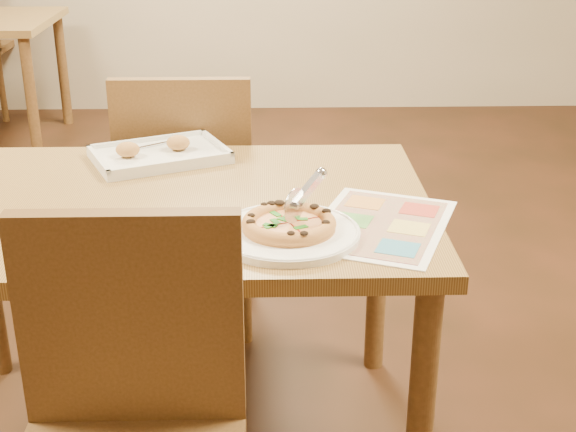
{
  "coord_description": "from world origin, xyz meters",
  "views": [
    {
      "loc": [
        0.26,
        -1.81,
        1.44
      ],
      "look_at": [
        0.3,
        -0.23,
        0.77
      ],
      "focal_mm": 50.0,
      "sensor_mm": 36.0,
      "label": 1
    }
  ],
  "objects_px": {
    "chair_far": "(187,175)",
    "pizza": "(289,224)",
    "dining_table": "(164,232)",
    "plate": "(288,234)",
    "appetizer_tray": "(159,155)",
    "chair_near": "(128,402)",
    "menu": "(380,225)",
    "pizza_cutter": "(304,194)"
  },
  "relations": [
    {
      "from": "chair_far",
      "to": "pizza",
      "type": "height_order",
      "value": "chair_far"
    },
    {
      "from": "dining_table",
      "to": "pizza",
      "type": "bearing_deg",
      "value": -35.98
    },
    {
      "from": "chair_far",
      "to": "plate",
      "type": "bearing_deg",
      "value": 109.93
    },
    {
      "from": "dining_table",
      "to": "appetizer_tray",
      "type": "xyz_separation_m",
      "value": [
        -0.04,
        0.3,
        0.1
      ]
    },
    {
      "from": "chair_near",
      "to": "menu",
      "type": "relative_size",
      "value": 1.2
    },
    {
      "from": "chair_far",
      "to": "dining_table",
      "type": "bearing_deg",
      "value": 90.0
    },
    {
      "from": "pizza_cutter",
      "to": "appetizer_tray",
      "type": "height_order",
      "value": "pizza_cutter"
    },
    {
      "from": "plate",
      "to": "pizza",
      "type": "relative_size",
      "value": 1.52
    },
    {
      "from": "chair_near",
      "to": "appetizer_tray",
      "type": "height_order",
      "value": "chair_near"
    },
    {
      "from": "pizza",
      "to": "appetizer_tray",
      "type": "xyz_separation_m",
      "value": [
        -0.35,
        0.52,
        -0.01
      ]
    },
    {
      "from": "chair_far",
      "to": "chair_near",
      "type": "bearing_deg",
      "value": 90.0
    },
    {
      "from": "plate",
      "to": "menu",
      "type": "height_order",
      "value": "plate"
    },
    {
      "from": "pizza_cutter",
      "to": "appetizer_tray",
      "type": "distance_m",
      "value": 0.62
    },
    {
      "from": "chair_far",
      "to": "menu",
      "type": "xyz_separation_m",
      "value": [
        0.51,
        -0.77,
        0.16
      ]
    },
    {
      "from": "dining_table",
      "to": "appetizer_tray",
      "type": "relative_size",
      "value": 3.1
    },
    {
      "from": "dining_table",
      "to": "appetizer_tray",
      "type": "distance_m",
      "value": 0.32
    },
    {
      "from": "chair_near",
      "to": "chair_far",
      "type": "bearing_deg",
      "value": 90.0
    },
    {
      "from": "chair_far",
      "to": "plate",
      "type": "xyz_separation_m",
      "value": [
        0.3,
        -0.83,
        0.16
      ]
    },
    {
      "from": "pizza",
      "to": "appetizer_tray",
      "type": "height_order",
      "value": "appetizer_tray"
    },
    {
      "from": "chair_far",
      "to": "appetizer_tray",
      "type": "relative_size",
      "value": 1.12
    },
    {
      "from": "plate",
      "to": "pizza_cutter",
      "type": "bearing_deg",
      "value": 47.46
    },
    {
      "from": "menu",
      "to": "appetizer_tray",
      "type": "bearing_deg",
      "value": 139.44
    },
    {
      "from": "pizza",
      "to": "menu",
      "type": "distance_m",
      "value": 0.21
    },
    {
      "from": "plate",
      "to": "pizza",
      "type": "xyz_separation_m",
      "value": [
        0.0,
        0.01,
        0.02
      ]
    },
    {
      "from": "chair_far",
      "to": "pizza_cutter",
      "type": "xyz_separation_m",
      "value": [
        0.34,
        -0.79,
        0.24
      ]
    },
    {
      "from": "chair_far",
      "to": "pizza_cutter",
      "type": "distance_m",
      "value": 0.89
    },
    {
      "from": "plate",
      "to": "pizza_cutter",
      "type": "relative_size",
      "value": 2.39
    },
    {
      "from": "chair_far",
      "to": "pizza_cutter",
      "type": "relative_size",
      "value": 3.57
    },
    {
      "from": "dining_table",
      "to": "plate",
      "type": "xyz_separation_m",
      "value": [
        0.3,
        -0.23,
        0.09
      ]
    },
    {
      "from": "dining_table",
      "to": "plate",
      "type": "relative_size",
      "value": 4.14
    },
    {
      "from": "chair_far",
      "to": "pizza_cutter",
      "type": "bearing_deg",
      "value": 113.01
    },
    {
      "from": "appetizer_tray",
      "to": "menu",
      "type": "xyz_separation_m",
      "value": [
        0.55,
        -0.47,
        -0.01
      ]
    },
    {
      "from": "dining_table",
      "to": "menu",
      "type": "height_order",
      "value": "menu"
    },
    {
      "from": "pizza_cutter",
      "to": "menu",
      "type": "xyz_separation_m",
      "value": [
        0.17,
        0.02,
        -0.08
      ]
    },
    {
      "from": "chair_near",
      "to": "plate",
      "type": "xyz_separation_m",
      "value": [
        0.3,
        0.37,
        0.16
      ]
    },
    {
      "from": "pizza_cutter",
      "to": "pizza",
      "type": "bearing_deg",
      "value": 168.09
    },
    {
      "from": "chair_near",
      "to": "pizza_cutter",
      "type": "bearing_deg",
      "value": 50.91
    },
    {
      "from": "chair_near",
      "to": "chair_far",
      "type": "relative_size",
      "value": 1.0
    },
    {
      "from": "dining_table",
      "to": "chair_far",
      "type": "bearing_deg",
      "value": 90.0
    },
    {
      "from": "chair_far",
      "to": "appetizer_tray",
      "type": "height_order",
      "value": "chair_far"
    },
    {
      "from": "pizza_cutter",
      "to": "appetizer_tray",
      "type": "xyz_separation_m",
      "value": [
        -0.38,
        0.49,
        -0.07
      ]
    },
    {
      "from": "pizza",
      "to": "menu",
      "type": "bearing_deg",
      "value": 13.53
    }
  ]
}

